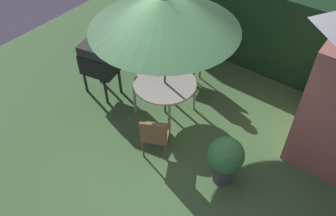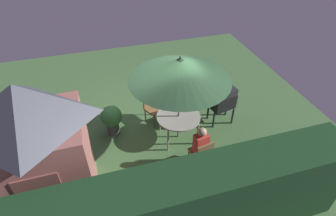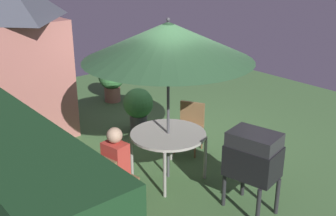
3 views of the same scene
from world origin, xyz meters
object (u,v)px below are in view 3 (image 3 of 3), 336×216
Objects in this scene: patio_table at (168,137)px; person_in_red at (116,159)px; chair_near_shed at (112,178)px; garden_shed at (12,55)px; bbq_grill at (253,156)px; patio_umbrella at (168,41)px; potted_plant_by_shed at (112,79)px; potted_plant_by_grill at (138,107)px; chair_far_side at (190,124)px.

person_in_red reaches higher than patio_table.
chair_near_shed is at bearing 100.42° from patio_table.
person_in_red reaches higher than chair_near_shed.
garden_shed is 3.67m from chair_near_shed.
bbq_grill is (-1.45, -0.30, 0.13)m from patio_table.
patio_umbrella is 1.86m from person_in_red.
chair_near_shed is at bearing 100.42° from person_in_red.
patio_umbrella is at bearing 11.73° from bbq_grill.
potted_plant_by_shed is 2.04m from potted_plant_by_grill.
garden_shed is 2.62× the size of patio_table.
potted_plant_by_grill reaches higher than chair_far_side.
potted_plant_by_grill is at bearing -21.60° from patio_table.
chair_near_shed is 1.00× the size of chair_far_side.
chair_far_side is 1.28m from potted_plant_by_grill.
garden_shed reaches higher than chair_far_side.
patio_table is (-3.27, -1.15, -0.90)m from garden_shed.
potted_plant_by_grill is 2.69m from person_in_red.
person_in_red is at bearing 109.08° from chair_far_side.
bbq_grill is at bearing -131.13° from person_in_red.
patio_umbrella is 2.89× the size of chair_far_side.
potted_plant_by_grill is (1.25, 0.25, 0.04)m from chair_far_side.
potted_plant_by_shed is at bearing -19.63° from patio_umbrella.
patio_table is at bearing 158.40° from potted_plant_by_grill.
garden_shed is at bearing 99.98° from potted_plant_by_shed.
person_in_red is (0.02, -0.08, 0.26)m from chair_near_shed.
potted_plant_by_grill is (-1.51, -1.84, -1.06)m from garden_shed.
garden_shed is 3.58m from patio_table.
garden_shed is at bearing 17.02° from bbq_grill.
potted_plant_by_shed is at bearing -32.01° from person_in_red.
person_in_red is (-0.21, 1.13, 0.07)m from patio_table.
bbq_grill is 1.90m from person_in_red.
garden_shed is at bearing 0.33° from person_in_red.
patio_umbrella is (0.00, 0.00, 1.53)m from patio_table.
potted_plant_by_shed reaches higher than chair_near_shed.
potted_plant_by_shed reaches higher than chair_far_side.
garden_shed is 3.53m from patio_umbrella.
chair_near_shed is at bearing 178.94° from garden_shed.
patio_table is 1.24× the size of potted_plant_by_shed.
garden_shed is 3.26× the size of potted_plant_by_shed.
person_in_red reaches higher than chair_far_side.
chair_near_shed is (1.23, 1.51, -0.33)m from bbq_grill.
potted_plant_by_grill is at bearing -43.86° from chair_near_shed.
potted_plant_by_shed is (3.71, -1.32, -1.68)m from patio_umbrella.
potted_plant_by_shed is at bearing -32.79° from chair_near_shed.
garden_shed reaches higher than bbq_grill.
garden_shed is at bearing 19.27° from patio_umbrella.
potted_plant_by_shed is at bearing -6.60° from chair_far_side.
patio_table is 0.96× the size of person_in_red.
person_in_red reaches higher than bbq_grill.
chair_far_side is 0.96× the size of potted_plant_by_grill.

